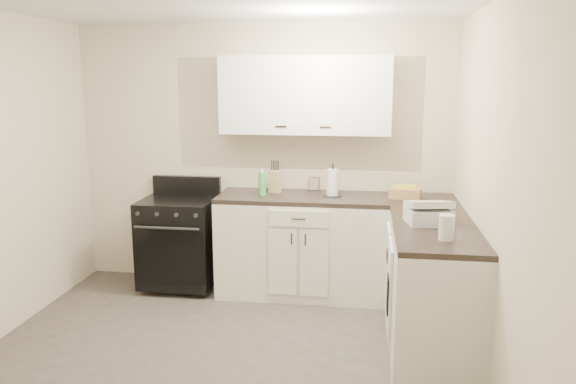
# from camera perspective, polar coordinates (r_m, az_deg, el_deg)

# --- Properties ---
(floor) EXTENTS (3.60, 3.60, 0.00)m
(floor) POSITION_cam_1_polar(r_m,az_deg,el_deg) (4.14, -7.18, -17.43)
(floor) COLOR #473F38
(floor) RESTS_ON ground
(wall_back) EXTENTS (3.60, 0.00, 3.60)m
(wall_back) POSITION_cam_1_polar(r_m,az_deg,el_deg) (5.43, -2.58, 3.62)
(wall_back) COLOR beige
(wall_back) RESTS_ON ground
(wall_right) EXTENTS (0.00, 3.60, 3.60)m
(wall_right) POSITION_cam_1_polar(r_m,az_deg,el_deg) (3.66, 20.64, -1.03)
(wall_right) COLOR beige
(wall_right) RESTS_ON ground
(wall_front) EXTENTS (3.60, 0.00, 3.60)m
(wall_front) POSITION_cam_1_polar(r_m,az_deg,el_deg) (2.09, -21.18, -10.29)
(wall_front) COLOR beige
(wall_front) RESTS_ON ground
(base_cabinets_back) EXTENTS (1.55, 0.60, 0.90)m
(base_cabinets_back) POSITION_cam_1_polar(r_m,az_deg,el_deg) (5.25, 1.49, -5.60)
(base_cabinets_back) COLOR silver
(base_cabinets_back) RESTS_ON floor
(base_cabinets_right) EXTENTS (0.60, 1.90, 0.90)m
(base_cabinets_right) POSITION_cam_1_polar(r_m,az_deg,el_deg) (4.63, 14.01, -8.34)
(base_cabinets_right) COLOR silver
(base_cabinets_right) RESTS_ON floor
(countertop_back) EXTENTS (1.55, 0.60, 0.04)m
(countertop_back) POSITION_cam_1_polar(r_m,az_deg,el_deg) (5.13, 1.51, -0.58)
(countertop_back) COLOR black
(countertop_back) RESTS_ON base_cabinets_back
(countertop_right) EXTENTS (0.60, 1.90, 0.04)m
(countertop_right) POSITION_cam_1_polar(r_m,az_deg,el_deg) (4.50, 14.30, -2.69)
(countertop_right) COLOR black
(countertop_right) RESTS_ON base_cabinets_right
(upper_cabinets) EXTENTS (1.55, 0.30, 0.70)m
(upper_cabinets) POSITION_cam_1_polar(r_m,az_deg,el_deg) (5.17, 1.76, 9.80)
(upper_cabinets) COLOR white
(upper_cabinets) RESTS_ON wall_back
(stove) EXTENTS (0.68, 0.58, 0.82)m
(stove) POSITION_cam_1_polar(r_m,az_deg,el_deg) (5.48, -11.01, -4.96)
(stove) COLOR black
(stove) RESTS_ON floor
(knife_block) EXTENTS (0.12, 0.11, 0.21)m
(knife_block) POSITION_cam_1_polar(r_m,az_deg,el_deg) (5.25, -1.33, 1.10)
(knife_block) COLOR #D3BB81
(knife_block) RESTS_ON countertop_back
(paper_towel) EXTENTS (0.11, 0.11, 0.25)m
(paper_towel) POSITION_cam_1_polar(r_m,az_deg,el_deg) (5.10, 4.54, 0.95)
(paper_towel) COLOR white
(paper_towel) RESTS_ON countertop_back
(soap_bottle) EXTENTS (0.09, 0.09, 0.21)m
(soap_bottle) POSITION_cam_1_polar(r_m,az_deg,el_deg) (5.13, -2.64, 0.82)
(soap_bottle) COLOR green
(soap_bottle) RESTS_ON countertop_back
(picture_frame) EXTENTS (0.11, 0.04, 0.13)m
(picture_frame) POSITION_cam_1_polar(r_m,az_deg,el_deg) (5.36, 2.64, 0.86)
(picture_frame) COLOR black
(picture_frame) RESTS_ON countertop_back
(wicker_basket) EXTENTS (0.30, 0.23, 0.09)m
(wicker_basket) POSITION_cam_1_polar(r_m,az_deg,el_deg) (5.11, 11.82, -0.12)
(wicker_basket) COLOR #B08053
(wicker_basket) RESTS_ON countertop_right
(countertop_grill) EXTENTS (0.35, 0.34, 0.11)m
(countertop_grill) POSITION_cam_1_polar(r_m,az_deg,el_deg) (4.27, 14.05, -2.36)
(countertop_grill) COLOR silver
(countertop_grill) RESTS_ON countertop_right
(glass_jar) EXTENTS (0.10, 0.10, 0.17)m
(glass_jar) POSITION_cam_1_polar(r_m,az_deg,el_deg) (3.87, 15.81, -3.48)
(glass_jar) COLOR silver
(glass_jar) RESTS_ON countertop_right
(oven_mitt_near) EXTENTS (0.02, 0.16, 0.27)m
(oven_mitt_near) POSITION_cam_1_polar(r_m,az_deg,el_deg) (4.21, 10.17, -10.24)
(oven_mitt_near) COLOR black
(oven_mitt_near) RESTS_ON base_cabinets_right
(oven_mitt_far) EXTENTS (0.02, 0.13, 0.23)m
(oven_mitt_far) POSITION_cam_1_polar(r_m,az_deg,el_deg) (4.25, 10.16, -9.79)
(oven_mitt_far) COLOR black
(oven_mitt_far) RESTS_ON base_cabinets_right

